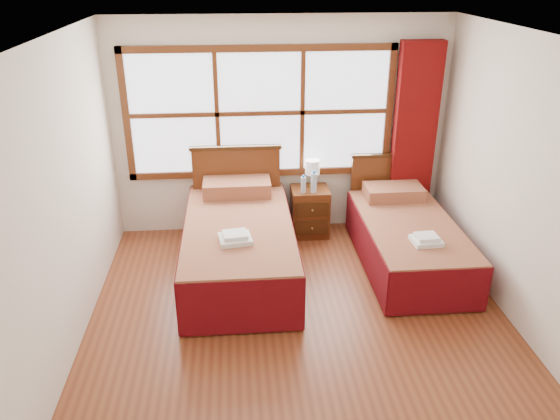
{
  "coord_description": "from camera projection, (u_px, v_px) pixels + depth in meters",
  "views": [
    {
      "loc": [
        -0.55,
        -4.07,
        3.12
      ],
      "look_at": [
        -0.14,
        0.7,
        0.93
      ],
      "focal_mm": 35.0,
      "sensor_mm": 36.0,
      "label": 1
    }
  ],
  "objects": [
    {
      "name": "floor",
      "position": [
        302.0,
        333.0,
        5.03
      ],
      "size": [
        4.5,
        4.5,
        0.0
      ],
      "primitive_type": "plane",
      "color": "brown",
      "rests_on": "ground"
    },
    {
      "name": "ceiling",
      "position": [
        308.0,
        40.0,
        3.95
      ],
      "size": [
        4.5,
        4.5,
        0.0
      ],
      "primitive_type": "plane",
      "rotation": [
        3.14,
        0.0,
        0.0
      ],
      "color": "white",
      "rests_on": "wall_back"
    },
    {
      "name": "wall_back",
      "position": [
        281.0,
        128.0,
        6.53
      ],
      "size": [
        4.0,
        0.0,
        4.0
      ],
      "primitive_type": "plane",
      "rotation": [
        1.57,
        0.0,
        0.0
      ],
      "color": "silver",
      "rests_on": "floor"
    },
    {
      "name": "wall_left",
      "position": [
        55.0,
        213.0,
        4.34
      ],
      "size": [
        0.0,
        4.5,
        4.5
      ],
      "primitive_type": "plane",
      "rotation": [
        1.57,
        0.0,
        1.57
      ],
      "color": "silver",
      "rests_on": "floor"
    },
    {
      "name": "wall_right",
      "position": [
        537.0,
        196.0,
        4.65
      ],
      "size": [
        0.0,
        4.5,
        4.5
      ],
      "primitive_type": "plane",
      "rotation": [
        1.57,
        0.0,
        -1.57
      ],
      "color": "silver",
      "rests_on": "floor"
    },
    {
      "name": "window",
      "position": [
        260.0,
        113.0,
        6.39
      ],
      "size": [
        3.16,
        0.06,
        1.56
      ],
      "color": "white",
      "rests_on": "wall_back"
    },
    {
      "name": "curtain",
      "position": [
        414.0,
        139.0,
        6.58
      ],
      "size": [
        0.5,
        0.16,
        2.3
      ],
      "primitive_type": "cube",
      "color": "#6C0B0A",
      "rests_on": "wall_back"
    },
    {
      "name": "bed_left",
      "position": [
        239.0,
        242.0,
        5.93
      ],
      "size": [
        1.16,
        2.24,
        1.13
      ],
      "color": "#391F0B",
      "rests_on": "floor"
    },
    {
      "name": "bed_right",
      "position": [
        407.0,
        238.0,
        6.1
      ],
      "size": [
        1.01,
        2.03,
        0.98
      ],
      "color": "#391F0B",
      "rests_on": "floor"
    },
    {
      "name": "nightstand",
      "position": [
        310.0,
        212.0,
        6.74
      ],
      "size": [
        0.45,
        0.45,
        0.6
      ],
      "color": "#5B2C13",
      "rests_on": "floor"
    },
    {
      "name": "towels_left",
      "position": [
        235.0,
        238.0,
        5.37
      ],
      "size": [
        0.35,
        0.31,
        0.09
      ],
      "rotation": [
        0.0,
        0.0,
        0.14
      ],
      "color": "white",
      "rests_on": "bed_left"
    },
    {
      "name": "towels_right",
      "position": [
        426.0,
        239.0,
        5.51
      ],
      "size": [
        0.3,
        0.27,
        0.09
      ],
      "rotation": [
        0.0,
        0.0,
        0.06
      ],
      "color": "white",
      "rests_on": "bed_right"
    },
    {
      "name": "lamp",
      "position": [
        312.0,
        168.0,
        6.59
      ],
      "size": [
        0.17,
        0.17,
        0.34
      ],
      "color": "gold",
      "rests_on": "nightstand"
    },
    {
      "name": "bottle_near",
      "position": [
        303.0,
        185.0,
        6.48
      ],
      "size": [
        0.06,
        0.06,
        0.22
      ],
      "color": "silver",
      "rests_on": "nightstand"
    },
    {
      "name": "bottle_far",
      "position": [
        314.0,
        183.0,
        6.48
      ],
      "size": [
        0.07,
        0.07,
        0.27
      ],
      "color": "silver",
      "rests_on": "nightstand"
    }
  ]
}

